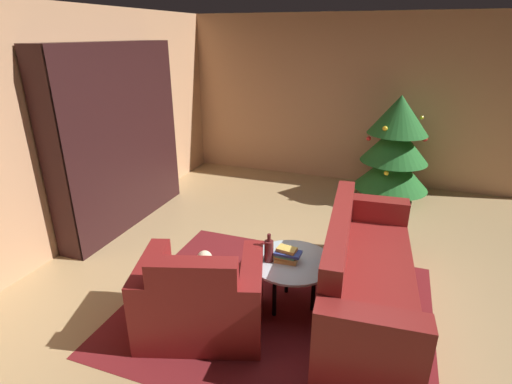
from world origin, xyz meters
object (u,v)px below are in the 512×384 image
at_px(book_stack_on_table, 287,255).
at_px(bottle_on_table, 269,250).
at_px(armchair_red, 201,299).
at_px(couch_red, 364,278).
at_px(bookshelf_unit, 125,137).
at_px(coffee_table, 292,265).
at_px(decorated_tree, 395,147).

bearing_deg(book_stack_on_table, bottle_on_table, -161.35).
bearing_deg(armchair_red, bottle_on_table, 47.89).
distance_m(couch_red, book_stack_on_table, 0.71).
relative_size(couch_red, bottle_on_table, 8.35).
bearing_deg(bookshelf_unit, bottle_on_table, -27.49).
distance_m(coffee_table, book_stack_on_table, 0.11).
bearing_deg(book_stack_on_table, bookshelf_unit, 154.91).
relative_size(armchair_red, bottle_on_table, 4.48).
distance_m(bookshelf_unit, decorated_tree, 3.63).
bearing_deg(bottle_on_table, coffee_table, 21.60).
distance_m(bookshelf_unit, armchair_red, 2.56).
relative_size(armchair_red, coffee_table, 1.59).
relative_size(bookshelf_unit, decorated_tree, 1.45).
relative_size(bottle_on_table, decorated_tree, 0.17).
distance_m(book_stack_on_table, decorated_tree, 3.01).
relative_size(coffee_table, bottle_on_table, 2.82).
bearing_deg(bottle_on_table, bookshelf_unit, 152.51).
height_order(couch_red, coffee_table, couch_red).
bearing_deg(couch_red, coffee_table, -161.84).
bearing_deg(bookshelf_unit, couch_red, -16.50).
bearing_deg(decorated_tree, book_stack_on_table, -104.69).
relative_size(book_stack_on_table, decorated_tree, 0.16).
height_order(armchair_red, bottle_on_table, armchair_red).
relative_size(couch_red, coffee_table, 2.96).
bearing_deg(coffee_table, decorated_tree, 75.95).
bearing_deg(bottle_on_table, decorated_tree, 72.95).
distance_m(bottle_on_table, decorated_tree, 3.09).
bearing_deg(decorated_tree, coffee_table, -104.05).
bearing_deg(couch_red, book_stack_on_table, -160.93).
distance_m(armchair_red, couch_red, 1.40).
bearing_deg(bottle_on_table, book_stack_on_table, 18.65).
distance_m(armchair_red, decorated_tree, 3.69).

